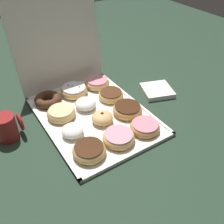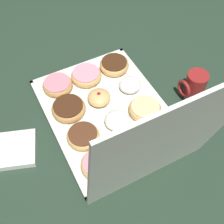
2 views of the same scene
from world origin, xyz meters
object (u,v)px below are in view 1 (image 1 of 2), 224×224
at_px(donut_box, 94,116).
at_px(powdered_filled_donut_7, 86,104).
at_px(chocolate_frosted_donut_5, 127,109).
at_px(napkin_stack, 157,91).
at_px(pink_frosted_donut_11, 97,83).
at_px(chocolate_cake_ring_donut_9, 48,100).
at_px(chocolate_frosted_donut_0, 89,150).
at_px(pink_frosted_donut_2, 145,127).
at_px(jelly_filled_donut_4, 102,118).
at_px(sprinkle_donut_10, 75,90).
at_px(pink_frosted_donut_1, 118,137).
at_px(coffee_mug, 7,127).
at_px(powdered_filled_donut_3, 72,131).
at_px(glazed_ring_donut_6, 61,113).
at_px(chocolate_frosted_donut_8, 111,95).

distance_m(donut_box, powdered_filled_donut_7, 0.07).
bearing_deg(chocolate_frosted_donut_5, napkin_stack, 15.75).
xyz_separation_m(donut_box, powdered_filled_donut_7, (-0.01, 0.06, 0.03)).
relative_size(pink_frosted_donut_11, napkin_stack, 0.88).
relative_size(donut_box, chocolate_cake_ring_donut_9, 4.56).
distance_m(chocolate_cake_ring_donut_9, napkin_stack, 0.50).
distance_m(chocolate_frosted_donut_0, pink_frosted_donut_2, 0.24).
height_order(jelly_filled_donut_4, sprinkle_donut_10, jelly_filled_donut_4).
xyz_separation_m(pink_frosted_donut_1, coffee_mug, (-0.32, 0.24, 0.02)).
bearing_deg(jelly_filled_donut_4, chocolate_cake_ring_donut_9, 118.94).
bearing_deg(pink_frosted_donut_2, sprinkle_donut_10, 106.85).
bearing_deg(chocolate_frosted_donut_5, donut_box, 152.96).
xyz_separation_m(chocolate_cake_ring_donut_9, pink_frosted_donut_11, (0.25, 0.00, 0.00)).
bearing_deg(powdered_filled_donut_3, chocolate_frosted_donut_0, -88.06).
xyz_separation_m(chocolate_frosted_donut_0, sprinkle_donut_10, (0.13, 0.36, 0.00)).
distance_m(chocolate_frosted_donut_0, napkin_stack, 0.49).
relative_size(glazed_ring_donut_6, chocolate_cake_ring_donut_9, 1.01).
bearing_deg(pink_frosted_donut_2, pink_frosted_donut_1, 177.12).
xyz_separation_m(donut_box, pink_frosted_donut_11, (0.12, 0.18, 0.02)).
relative_size(pink_frosted_donut_1, chocolate_cake_ring_donut_9, 1.02).
relative_size(donut_box, chocolate_frosted_donut_8, 4.76).
relative_size(pink_frosted_donut_1, powdered_filled_donut_7, 1.35).
bearing_deg(pink_frosted_donut_2, chocolate_frosted_donut_8, 88.47).
bearing_deg(donut_box, chocolate_frosted_donut_8, 27.86).
relative_size(glazed_ring_donut_6, napkin_stack, 0.88).
xyz_separation_m(donut_box, pink_frosted_donut_1, (-0.00, -0.18, 0.02)).
bearing_deg(donut_box, pink_frosted_donut_11, 56.56).
xyz_separation_m(chocolate_frosted_donut_8, sprinkle_donut_10, (-0.12, 0.12, 0.00)).
relative_size(chocolate_frosted_donut_0, powdered_filled_donut_7, 1.32).
distance_m(pink_frosted_donut_11, coffee_mug, 0.46).
relative_size(chocolate_frosted_donut_5, powdered_filled_donut_7, 1.38).
bearing_deg(glazed_ring_donut_6, chocolate_frosted_donut_8, 0.14).
bearing_deg(sprinkle_donut_10, powdered_filled_donut_3, -118.20).
bearing_deg(glazed_ring_donut_6, jelly_filled_donut_4, -44.33).
xyz_separation_m(chocolate_frosted_donut_5, powdered_filled_donut_7, (-0.13, 0.13, 0.00)).
relative_size(pink_frosted_donut_11, coffee_mug, 1.15).
bearing_deg(coffee_mug, sprinkle_donut_10, 19.73).
bearing_deg(pink_frosted_donut_11, chocolate_frosted_donut_0, -123.79).
bearing_deg(chocolate_cake_ring_donut_9, coffee_mug, -149.32).
height_order(pink_frosted_donut_11, coffee_mug, coffee_mug).
height_order(pink_frosted_donut_1, glazed_ring_donut_6, same).
relative_size(pink_frosted_donut_1, napkin_stack, 0.89).
relative_size(sprinkle_donut_10, pink_frosted_donut_11, 1.04).
height_order(chocolate_frosted_donut_5, chocolate_frosted_donut_8, chocolate_frosted_donut_5).
xyz_separation_m(pink_frosted_donut_1, napkin_stack, (0.34, 0.18, -0.02)).
distance_m(glazed_ring_donut_6, napkin_stack, 0.46).
distance_m(pink_frosted_donut_1, chocolate_frosted_donut_5, 0.17).
bearing_deg(napkin_stack, chocolate_frosted_donut_8, 162.84).
bearing_deg(donut_box, powdered_filled_donut_7, 95.22).
height_order(pink_frosted_donut_2, pink_frosted_donut_11, pink_frosted_donut_11).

